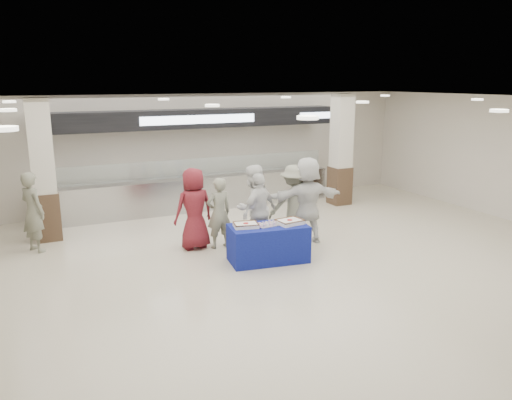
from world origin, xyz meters
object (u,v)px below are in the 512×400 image
cupcake_tray (267,224)px  soldier_a (219,213)px  sheet_cake_left (246,225)px  civilian_maroon (194,209)px  civilian_white (307,200)px  display_table (268,243)px  chef_tall (253,207)px  soldier_bg (33,212)px  soldier_b (294,204)px  chef_short (259,212)px  sheet_cake_right (290,221)px

cupcake_tray → soldier_a: bearing=114.3°
sheet_cake_left → soldier_a: 1.14m
civilian_maroon → civilian_white: civilian_white is taller
display_table → civilian_maroon: 1.84m
cupcake_tray → chef_tall: 0.93m
chef_tall → soldier_bg: 4.64m
civilian_white → sheet_cake_left: bearing=25.6°
soldier_b → soldier_bg: size_ratio=1.02×
chef_tall → soldier_a: bearing=-46.9°
display_table → chef_short: (0.14, 0.72, 0.47)m
sheet_cake_left → chef_short: (0.60, 0.63, 0.04)m
cupcake_tray → soldier_a: soldier_a is taller
civilian_white → soldier_bg: 5.87m
chef_tall → civilian_white: bearing=149.7°
sheet_cake_left → soldier_a: bearing=96.8°
sheet_cake_right → civilian_white: 1.22m
cupcake_tray → soldier_bg: bearing=147.4°
civilian_maroon → chef_tall: bearing=150.1°
display_table → chef_tall: chef_tall is taller
sheet_cake_right → chef_short: size_ratio=0.32×
chef_tall → sheet_cake_right: bearing=87.9°
chef_tall → soldier_b: 1.01m
sheet_cake_right → soldier_a: bearing=128.1°
chef_tall → soldier_bg: (-4.30, 1.77, -0.05)m
display_table → chef_short: 0.87m
soldier_a → chef_short: bearing=141.2°
sheet_cake_right → soldier_bg: size_ratio=0.32×
soldier_a → civilian_white: size_ratio=0.80×
sheet_cake_left → civilian_maroon: (-0.63, 1.32, 0.09)m
sheet_cake_right → civilian_white: size_ratio=0.28×
sheet_cake_right → chef_short: chef_short is taller
civilian_maroon → soldier_b: 2.23m
sheet_cake_right → civilian_white: civilian_white is taller
civilian_white → soldier_bg: (-5.54, 1.95, -0.11)m
sheet_cake_left → chef_tall: size_ratio=0.30×
chef_short → civilian_white: bearing=156.2°
soldier_a → chef_tall: size_ratio=0.85×
soldier_a → soldier_b: size_ratio=0.88×
civilian_maroon → chef_short: bearing=143.8°
civilian_maroon → soldier_bg: (-3.14, 1.27, -0.03)m
cupcake_tray → sheet_cake_left: bearing=167.6°
soldier_a → soldier_bg: 3.91m
display_table → chef_short: bearing=86.8°
display_table → cupcake_tray: (-0.03, -0.01, 0.41)m
display_table → soldier_bg: (-4.22, 2.68, 0.49)m
sheet_cake_left → civilian_white: size_ratio=0.28×
chef_short → civilian_white: 1.19m
sheet_cake_left → chef_tall: 0.99m
sheet_cake_left → chef_short: bearing=46.5°
cupcake_tray → soldier_bg: soldier_bg is taller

